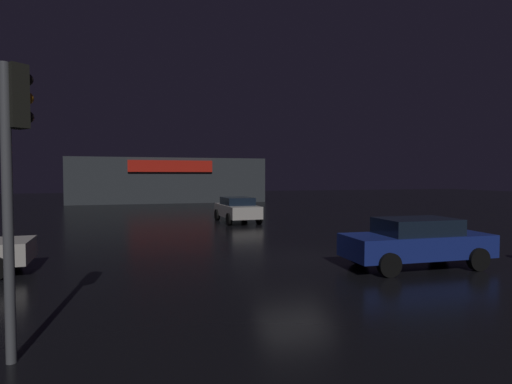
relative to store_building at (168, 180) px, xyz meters
The scene contains 5 objects.
ground_plane 33.05m from the store_building, 86.68° to the right, with size 120.00×120.00×0.00m, color black.
store_building is the anchor object (origin of this frame).
traffic_signal_opposite 39.33m from the store_building, 97.42° to the right, with size 0.43×0.41×4.54m.
car_near 21.89m from the store_building, 83.20° to the right, with size 2.23×4.43×1.53m.
car_crossing 35.66m from the store_building, 81.87° to the right, with size 4.62×2.04×1.53m.
Camera 1 is at (-5.17, -13.04, 2.85)m, focal length 28.59 mm.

